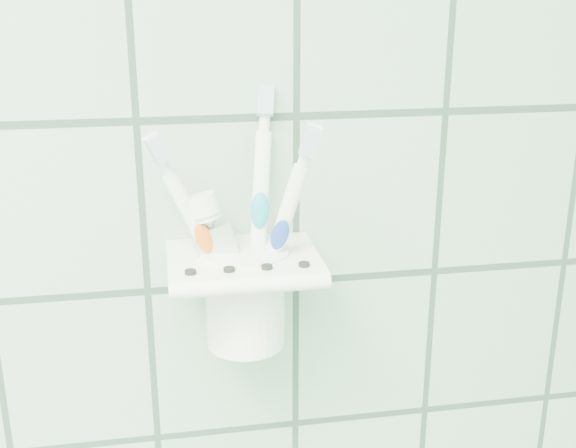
# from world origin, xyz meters

# --- Properties ---
(holder_bracket) EXTENTS (0.13, 0.10, 0.04)m
(holder_bracket) POSITION_xyz_m (0.64, 1.15, 1.29)
(holder_bracket) COLOR white
(holder_bracket) RESTS_ON wall_back
(cup) EXTENTS (0.08, 0.08, 0.09)m
(cup) POSITION_xyz_m (0.64, 1.16, 1.26)
(cup) COLOR white
(cup) RESTS_ON holder_bracket
(toothbrush_pink) EXTENTS (0.08, 0.03, 0.20)m
(toothbrush_pink) POSITION_xyz_m (0.65, 1.16, 1.32)
(toothbrush_pink) COLOR white
(toothbrush_pink) RESTS_ON cup
(toothbrush_blue) EXTENTS (0.03, 0.06, 0.22)m
(toothbrush_blue) POSITION_xyz_m (0.65, 1.14, 1.33)
(toothbrush_blue) COLOR white
(toothbrush_blue) RESTS_ON cup
(toothbrush_orange) EXTENTS (0.06, 0.05, 0.20)m
(toothbrush_orange) POSITION_xyz_m (0.65, 1.17, 1.32)
(toothbrush_orange) COLOR white
(toothbrush_orange) RESTS_ON cup
(toothpaste_tube) EXTENTS (0.06, 0.03, 0.14)m
(toothpaste_tube) POSITION_xyz_m (0.64, 1.15, 1.30)
(toothpaste_tube) COLOR silver
(toothpaste_tube) RESTS_ON cup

